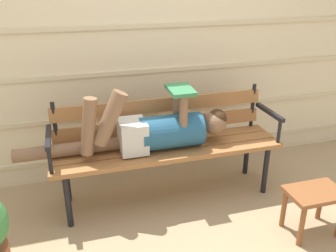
% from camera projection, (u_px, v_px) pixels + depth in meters
% --- Properties ---
extents(ground_plane, '(12.00, 12.00, 0.00)m').
position_uv_depth(ground_plane, '(172.00, 204.00, 2.89)').
color(ground_plane, tan).
extents(house_siding, '(4.67, 0.08, 2.26)m').
position_uv_depth(house_siding, '(150.00, 48.00, 3.04)').
color(house_siding, beige).
rests_on(house_siding, ground).
extents(park_bench, '(1.80, 0.44, 0.84)m').
position_uv_depth(park_bench, '(166.00, 139.00, 2.86)').
color(park_bench, '#9E6638').
rests_on(park_bench, ground).
extents(reclining_person, '(1.63, 0.26, 0.52)m').
position_uv_depth(reclining_person, '(155.00, 130.00, 2.73)').
color(reclining_person, '#23567A').
extents(footstool, '(0.39, 0.26, 0.34)m').
position_uv_depth(footstool, '(314.00, 200.00, 2.49)').
color(footstool, brown).
rests_on(footstool, ground).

